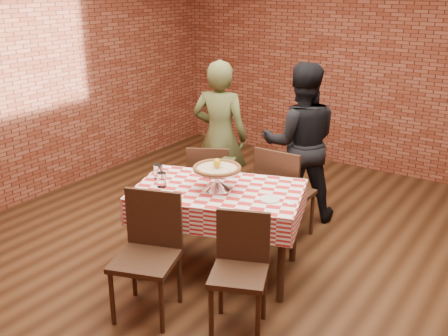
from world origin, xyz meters
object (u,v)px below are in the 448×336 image
at_px(chair_near_right, 239,277).
at_px(chair_far_right, 286,192).
at_px(table, 219,230).
at_px(pizza, 217,169).
at_px(pizza_stand, 217,179).
at_px(condiment_caddy, 229,167).
at_px(chair_far_left, 210,185).
at_px(diner_olive, 220,137).
at_px(water_glass_left, 161,180).
at_px(chair_near_left, 145,259).
at_px(diner_black, 300,143).
at_px(water_glass_right, 158,171).

relative_size(chair_near_right, chair_far_right, 0.92).
relative_size(table, pizza, 3.42).
distance_m(table, pizza_stand, 0.47).
relative_size(pizza_stand, chair_far_right, 0.42).
height_order(condiment_caddy, chair_near_right, condiment_caddy).
height_order(chair_far_left, chair_far_right, chair_far_right).
xyz_separation_m(chair_far_left, diner_olive, (-0.16, 0.41, 0.37)).
relative_size(water_glass_left, condiment_caddy, 0.79).
relative_size(water_glass_left, chair_near_left, 0.13).
bearing_deg(diner_olive, diner_black, -177.61).
relative_size(water_glass_right, diner_black, 0.08).
bearing_deg(diner_olive, table, 107.05).
xyz_separation_m(pizza, chair_far_left, (-0.57, 0.68, -0.50)).
relative_size(water_glass_left, chair_near_right, 0.14).
height_order(table, condiment_caddy, condiment_caddy).
distance_m(pizza_stand, diner_olive, 1.31).
relative_size(pizza_stand, condiment_caddy, 2.53).
distance_m(water_glass_left, chair_far_right, 1.29).
bearing_deg(condiment_caddy, water_glass_right, -160.02).
bearing_deg(condiment_caddy, table, -92.76).
relative_size(chair_far_right, diner_olive, 0.58).
bearing_deg(diner_olive, chair_near_left, 91.72).
bearing_deg(chair_near_right, pizza, 112.42).
relative_size(pizza_stand, pizza, 1.00).
xyz_separation_m(pizza, diner_olive, (-0.73, 1.09, -0.13)).
bearing_deg(pizza, chair_near_right, -44.75).
distance_m(table, diner_black, 1.43).
xyz_separation_m(water_glass_right, diner_black, (0.63, 1.45, -0.01)).
height_order(diner_olive, diner_black, diner_black).
height_order(chair_near_left, diner_black, diner_black).
distance_m(water_glass_left, chair_far_left, 0.98).
distance_m(water_glass_left, condiment_caddy, 0.62).
bearing_deg(table, chair_far_right, 77.88).
height_order(pizza_stand, chair_far_right, chair_far_right).
xyz_separation_m(condiment_caddy, chair_far_left, (-0.47, 0.36, -0.40)).
relative_size(chair_far_left, diner_black, 0.54).
height_order(chair_far_left, diner_olive, diner_olive).
height_order(water_glass_right, chair_far_right, chair_far_right).
bearing_deg(water_glass_right, diner_olive, 98.10).
height_order(water_glass_left, condiment_caddy, condiment_caddy).
bearing_deg(pizza_stand, chair_near_left, -96.32).
relative_size(table, water_glass_left, 10.95).
distance_m(pizza_stand, water_glass_left, 0.46).
height_order(chair_near_right, chair_far_left, chair_far_left).
distance_m(table, pizza, 0.56).
bearing_deg(table, pizza_stand, -93.55).
bearing_deg(water_glass_right, chair_far_left, 90.55).
xyz_separation_m(table, condiment_caddy, (-0.10, 0.31, 0.46)).
distance_m(pizza, diner_olive, 1.32).
relative_size(pizza, diner_black, 0.24).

